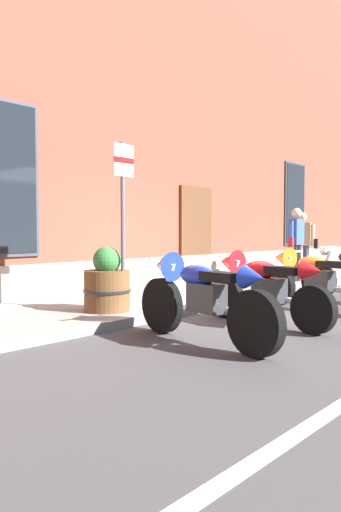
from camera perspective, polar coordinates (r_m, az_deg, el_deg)
ground_plane at (r=7.94m, az=6.39°, el=-6.19°), size 140.00×140.00×0.00m
sidewalk at (r=8.74m, az=-0.56°, el=-4.92°), size 30.11×2.60×0.12m
brick_pub_facade at (r=12.35m, az=-15.47°, el=20.00°), size 24.11×5.62×9.82m
motorcycle_blue_sport at (r=5.44m, az=3.35°, el=-4.46°), size 0.66×2.19×1.01m
motorcycle_red_sport at (r=6.59m, az=10.66°, el=-3.29°), size 0.63×2.06×0.99m
motorcycle_orange_sport at (r=8.04m, az=16.45°, el=-2.26°), size 0.72×2.13×0.99m
pedestrian_blue_top at (r=11.34m, az=14.64°, el=1.82°), size 0.66×0.22×1.67m
pedestrian_tan_coat at (r=12.09m, az=15.34°, el=1.64°), size 0.35×0.64×1.59m
parking_sign at (r=6.78m, az=-5.63°, el=6.30°), size 0.36×0.07×2.36m
barrel_planter at (r=6.92m, az=-7.51°, el=-3.38°), size 0.68×0.68×0.92m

